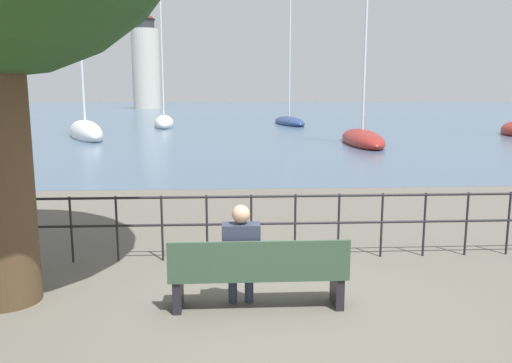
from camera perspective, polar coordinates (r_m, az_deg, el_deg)
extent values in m
plane|color=#605B51|center=(6.38, 0.26, -14.10)|extent=(1000.00, 1000.00, 0.00)
cube|color=#47607A|center=(163.88, -3.11, 8.76)|extent=(600.00, 300.00, 0.01)
cube|color=#334C38|center=(6.22, 0.26, -10.51)|extent=(2.17, 0.45, 0.05)
cube|color=#334C38|center=(5.95, 0.38, -8.93)|extent=(2.17, 0.04, 0.45)
cube|color=black|center=(6.33, -8.88, -12.47)|extent=(0.10, 0.41, 0.40)
cube|color=black|center=(6.44, 9.23, -12.09)|extent=(0.10, 0.41, 0.40)
cylinder|color=#2D3347|center=(6.43, -2.68, -11.75)|extent=(0.11, 0.11, 0.45)
cylinder|color=#2D3347|center=(6.43, -0.80, -11.73)|extent=(0.11, 0.11, 0.45)
cube|color=#2D3347|center=(6.25, -1.73, -9.69)|extent=(0.39, 0.26, 0.14)
cube|color=#2D3347|center=(6.09, -1.72, -7.67)|extent=(0.46, 0.24, 0.62)
sphere|color=tan|center=(5.97, -1.74, -3.73)|extent=(0.22, 0.22, 0.22)
cylinder|color=black|center=(8.56, -24.87, -5.09)|extent=(0.04, 0.04, 1.05)
cylinder|color=black|center=(8.32, -20.35, -5.19)|extent=(0.04, 0.04, 1.05)
cylinder|color=black|center=(8.14, -15.60, -5.26)|extent=(0.04, 0.04, 1.05)
cylinder|color=black|center=(8.02, -10.67, -5.29)|extent=(0.04, 0.04, 1.05)
cylinder|color=black|center=(7.96, -5.63, -5.28)|extent=(0.04, 0.04, 1.05)
cylinder|color=black|center=(7.96, -0.55, -5.23)|extent=(0.04, 0.04, 1.05)
cylinder|color=black|center=(8.02, 4.50, -5.15)|extent=(0.04, 0.04, 1.05)
cylinder|color=black|center=(8.14, 9.42, -5.02)|extent=(0.04, 0.04, 1.05)
cylinder|color=black|center=(8.32, 14.17, -4.87)|extent=(0.04, 0.04, 1.05)
cylinder|color=black|center=(8.56, 18.68, -4.69)|extent=(0.04, 0.04, 1.05)
cylinder|color=black|center=(8.84, 22.92, -4.50)|extent=(0.04, 0.04, 1.05)
cylinder|color=black|center=(9.17, 26.88, -4.29)|extent=(0.04, 0.04, 1.05)
cylinder|color=black|center=(7.85, -0.55, -1.74)|extent=(12.65, 0.04, 0.04)
cylinder|color=black|center=(7.95, -0.55, -4.87)|extent=(12.65, 0.04, 0.04)
ellipsoid|color=white|center=(44.44, -10.47, 6.56)|extent=(2.59, 8.34, 1.42)
cylinder|color=silver|center=(44.53, -10.71, 14.17)|extent=(0.14, 0.14, 10.97)
ellipsoid|color=white|center=(33.36, -18.89, 5.28)|extent=(4.82, 8.36, 1.61)
cylinder|color=silver|center=(33.43, -19.41, 14.50)|extent=(0.14, 0.14, 9.78)
ellipsoid|color=navy|center=(47.09, 3.80, 6.78)|extent=(2.92, 8.87, 1.08)
cylinder|color=silver|center=(47.16, 3.88, 13.88)|extent=(0.14, 0.14, 11.02)
ellipsoid|color=maroon|center=(28.16, 12.02, 4.68)|extent=(2.52, 7.93, 1.13)
cylinder|color=silver|center=(28.16, 12.37, 14.27)|extent=(0.14, 0.14, 8.74)
cylinder|color=beige|center=(112.91, -12.45, 12.40)|extent=(5.91, 5.91, 16.77)
cylinder|color=#2D2D33|center=(113.79, -12.63, 17.13)|extent=(4.14, 4.14, 2.05)
cone|color=#4C1E19|center=(114.05, -12.66, 18.05)|extent=(4.73, 4.73, 1.64)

